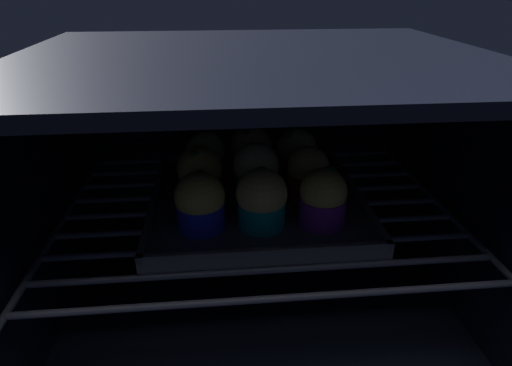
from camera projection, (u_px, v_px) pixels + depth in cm
name	position (u px, v px, depth cm)	size (l,w,h in cm)	color
oven_cavity	(254.00, 175.00, 63.36)	(59.00, 47.00, 37.00)	black
oven_rack	(256.00, 209.00, 61.09)	(54.80, 42.00, 0.80)	#444756
baking_tray	(256.00, 200.00, 61.23)	(29.55, 29.55, 2.20)	#4C4C51
muffin_row0_col0	(200.00, 202.00, 52.23)	(6.28, 6.28, 7.54)	#1928B7
muffin_row0_col1	(263.00, 199.00, 52.59)	(6.42, 6.42, 7.91)	#0C8C84
muffin_row0_col2	(323.00, 198.00, 53.15)	(5.98, 5.98, 7.63)	#7A238C
muffin_row1_col0	(200.00, 175.00, 58.52)	(6.27, 6.27, 7.97)	#1928B7
muffin_row1_col1	(257.00, 172.00, 59.33)	(6.48, 6.48, 8.19)	#0C8C84
muffin_row1_col2	(308.00, 173.00, 59.91)	(5.98, 5.98, 7.50)	red
muffin_row2_col0	(206.00, 156.00, 65.23)	(5.99, 5.99, 7.52)	red
muffin_row2_col1	(249.00, 152.00, 66.28)	(6.46, 6.46, 8.00)	red
muffin_row2_col2	(296.00, 152.00, 66.85)	(6.25, 6.25, 7.57)	#7A238C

